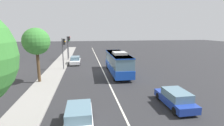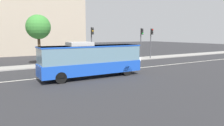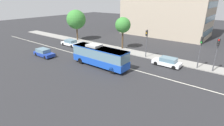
{
  "view_description": "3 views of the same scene",
  "coord_description": "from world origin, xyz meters",
  "px_view_note": "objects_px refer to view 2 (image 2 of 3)",
  "views": [
    {
      "loc": [
        -26.19,
        2.87,
        6.44
      ],
      "look_at": [
        -0.97,
        -1.3,
        1.47
      ],
      "focal_mm": 26.89,
      "sensor_mm": 36.0,
      "label": 1
    },
    {
      "loc": [
        -10.31,
        -19.9,
        4.13
      ],
      "look_at": [
        0.34,
        -2.02,
        1.23
      ],
      "focal_mm": 32.63,
      "sensor_mm": 36.0,
      "label": 2
    },
    {
      "loc": [
        15.29,
        -21.47,
        10.47
      ],
      "look_at": [
        0.45,
        -1.98,
        1.09
      ],
      "focal_mm": 27.42,
      "sensor_mm": 36.0,
      "label": 3
    }
  ],
  "objects_px": {
    "street_tree_kerbside_centre": "(38,27)",
    "sedan_white": "(126,58)",
    "transit_bus": "(91,59)",
    "traffic_light_near_corner": "(92,39)",
    "traffic_light_far_corner": "(141,38)",
    "traffic_light_mid_block": "(151,38)"
  },
  "relations": [
    {
      "from": "traffic_light_far_corner",
      "to": "street_tree_kerbside_centre",
      "type": "xyz_separation_m",
      "value": [
        -15.6,
        2.26,
        1.55
      ]
    },
    {
      "from": "transit_bus",
      "to": "traffic_light_near_corner",
      "type": "height_order",
      "value": "traffic_light_near_corner"
    },
    {
      "from": "transit_bus",
      "to": "traffic_light_near_corner",
      "type": "bearing_deg",
      "value": 64.67
    },
    {
      "from": "transit_bus",
      "to": "traffic_light_far_corner",
      "type": "distance_m",
      "value": 15.42
    },
    {
      "from": "street_tree_kerbside_centre",
      "to": "traffic_light_mid_block",
      "type": "bearing_deg",
      "value": -7.18
    },
    {
      "from": "traffic_light_near_corner",
      "to": "traffic_light_far_corner",
      "type": "distance_m",
      "value": 8.89
    },
    {
      "from": "transit_bus",
      "to": "traffic_light_mid_block",
      "type": "xyz_separation_m",
      "value": [
        15.02,
        8.34,
        1.75
      ]
    },
    {
      "from": "transit_bus",
      "to": "traffic_light_near_corner",
      "type": "distance_m",
      "value": 9.32
    },
    {
      "from": "sedan_white",
      "to": "traffic_light_mid_block",
      "type": "height_order",
      "value": "traffic_light_mid_block"
    },
    {
      "from": "traffic_light_near_corner",
      "to": "street_tree_kerbside_centre",
      "type": "distance_m",
      "value": 7.27
    },
    {
      "from": "traffic_light_near_corner",
      "to": "street_tree_kerbside_centre",
      "type": "xyz_separation_m",
      "value": [
        -6.71,
        2.32,
        1.55
      ]
    },
    {
      "from": "traffic_light_near_corner",
      "to": "street_tree_kerbside_centre",
      "type": "relative_size",
      "value": 0.77
    },
    {
      "from": "traffic_light_mid_block",
      "to": "sedan_white",
      "type": "bearing_deg",
      "value": -73.14
    },
    {
      "from": "sedan_white",
      "to": "street_tree_kerbside_centre",
      "type": "relative_size",
      "value": 0.67
    },
    {
      "from": "transit_bus",
      "to": "street_tree_kerbside_centre",
      "type": "xyz_separation_m",
      "value": [
        -2.73,
        10.57,
        3.3
      ]
    },
    {
      "from": "traffic_light_far_corner",
      "to": "street_tree_kerbside_centre",
      "type": "relative_size",
      "value": 0.77
    },
    {
      "from": "traffic_light_near_corner",
      "to": "sedan_white",
      "type": "bearing_deg",
      "value": 68.98
    },
    {
      "from": "sedan_white",
      "to": "traffic_light_mid_block",
      "type": "distance_m",
      "value": 7.15
    },
    {
      "from": "street_tree_kerbside_centre",
      "to": "sedan_white",
      "type": "bearing_deg",
      "value": -18.77
    },
    {
      "from": "sedan_white",
      "to": "transit_bus",
      "type": "bearing_deg",
      "value": 38.73
    },
    {
      "from": "sedan_white",
      "to": "street_tree_kerbside_centre",
      "type": "bearing_deg",
      "value": -17.78
    },
    {
      "from": "traffic_light_mid_block",
      "to": "traffic_light_far_corner",
      "type": "height_order",
      "value": "same"
    }
  ]
}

